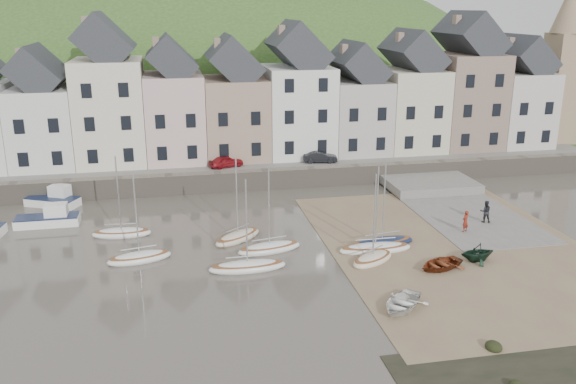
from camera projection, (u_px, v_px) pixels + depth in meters
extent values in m
plane|color=#4A443A|center=(305.00, 261.00, 40.43)|extent=(160.00, 160.00, 0.00)
cube|color=#2F5020|center=(245.00, 146.00, 70.20)|extent=(90.00, 30.00, 1.50)
cube|color=slate|center=(259.00, 163.00, 59.18)|extent=(70.00, 7.00, 0.10)
cube|color=slate|center=(265.00, 179.00, 56.10)|extent=(70.00, 1.20, 1.80)
cube|color=#786149|center=(458.00, 248.00, 42.46)|extent=(18.00, 26.00, 0.06)
cube|color=slate|center=(458.00, 208.00, 50.69)|extent=(8.00, 18.00, 0.12)
ellipsoid|color=#2F5020|center=(196.00, 220.00, 101.05)|extent=(134.40, 84.00, 84.00)
cube|color=silver|center=(46.00, 127.00, 57.65)|extent=(5.80, 8.00, 7.50)
cube|color=gray|center=(20.00, 56.00, 55.41)|extent=(0.60, 0.90, 1.40)
cube|color=beige|center=(111.00, 112.00, 58.42)|extent=(6.40, 8.00, 10.00)
cube|color=gray|center=(85.00, 24.00, 55.70)|extent=(0.60, 0.90, 1.40)
cube|color=#C7A9A5|center=(175.00, 117.00, 59.77)|extent=(5.60, 8.00, 8.50)
cube|color=gray|center=(156.00, 44.00, 57.42)|extent=(0.60, 0.90, 1.40)
cube|color=gray|center=(235.00, 118.00, 60.95)|extent=(6.20, 8.00, 8.00)
cube|color=gray|center=(217.00, 46.00, 58.55)|extent=(0.60, 0.90, 1.40)
cube|color=silver|center=(297.00, 111.00, 62.00)|extent=(6.60, 8.00, 9.00)
cube|color=gray|center=(281.00, 32.00, 59.38)|extent=(0.60, 0.90, 1.40)
cube|color=#B1ABA2|center=(356.00, 116.00, 63.38)|extent=(5.80, 8.00, 7.50)
cube|color=gray|center=(344.00, 51.00, 61.14)|extent=(0.60, 0.90, 1.40)
cube|color=beige|center=(409.00, 109.00, 64.33)|extent=(6.00, 8.00, 8.50)
cube|color=gray|center=(400.00, 39.00, 61.91)|extent=(0.60, 0.90, 1.40)
cube|color=#836B5E|center=(464.00, 101.00, 65.27)|extent=(6.40, 8.00, 10.00)
cube|color=gray|center=(457.00, 22.00, 62.54)|extent=(0.60, 0.90, 1.40)
cube|color=beige|center=(515.00, 108.00, 66.71)|extent=(5.80, 8.00, 8.00)
cube|color=gray|center=(510.00, 44.00, 64.39)|extent=(0.60, 0.90, 1.40)
cube|color=#997F60|center=(561.00, 89.00, 67.12)|extent=(3.50, 3.50, 12.00)
cone|color=#997F60|center=(572.00, 4.00, 64.46)|extent=(4.00, 4.00, 6.00)
ellipsoid|color=white|center=(122.00, 233.00, 44.71)|extent=(4.41, 1.77, 0.84)
ellipsoid|color=brown|center=(121.00, 231.00, 44.64)|extent=(4.06, 1.61, 0.20)
cylinder|color=#B2B5B7|center=(118.00, 194.00, 43.79)|extent=(0.10, 0.10, 5.60)
cylinder|color=#B2B5B7|center=(121.00, 224.00, 44.49)|extent=(2.38, 0.23, 0.08)
ellipsoid|color=white|center=(139.00, 258.00, 40.33)|extent=(4.51, 2.40, 0.84)
ellipsoid|color=brown|center=(139.00, 255.00, 40.27)|extent=(4.15, 2.19, 0.20)
cylinder|color=#B2B5B7|center=(136.00, 214.00, 39.42)|extent=(0.10, 0.10, 5.60)
cylinder|color=#B2B5B7|center=(139.00, 248.00, 40.11)|extent=(2.32, 0.59, 0.08)
ellipsoid|color=beige|center=(238.00, 238.00, 43.92)|extent=(4.23, 3.79, 0.84)
ellipsoid|color=brown|center=(238.00, 235.00, 43.86)|extent=(3.88, 3.47, 0.20)
cylinder|color=#B2B5B7|center=(237.00, 197.00, 43.01)|extent=(0.10, 0.10, 5.60)
cylinder|color=#B2B5B7|center=(238.00, 228.00, 43.70)|extent=(1.86, 1.50, 0.08)
ellipsoid|color=white|center=(247.00, 267.00, 38.96)|extent=(5.07, 1.57, 0.84)
ellipsoid|color=brown|center=(247.00, 264.00, 38.90)|extent=(4.66, 1.43, 0.20)
cylinder|color=#B2B5B7|center=(246.00, 222.00, 38.05)|extent=(0.10, 0.10, 5.60)
cylinder|color=#B2B5B7|center=(247.00, 256.00, 38.74)|extent=(2.78, 0.12, 0.08)
ellipsoid|color=white|center=(269.00, 249.00, 41.94)|extent=(4.79, 2.36, 0.84)
ellipsoid|color=brown|center=(269.00, 246.00, 41.87)|extent=(4.40, 2.15, 0.20)
cylinder|color=#B2B5B7|center=(269.00, 206.00, 41.02)|extent=(0.10, 0.10, 5.60)
cylinder|color=#B2B5B7|center=(269.00, 238.00, 41.72)|extent=(2.49, 0.57, 0.08)
ellipsoid|color=#141E3F|center=(382.00, 243.00, 42.86)|extent=(5.11, 2.28, 0.84)
ellipsoid|color=brown|center=(382.00, 240.00, 42.80)|extent=(4.70, 2.07, 0.20)
cylinder|color=#B2B5B7|center=(384.00, 202.00, 41.94)|extent=(0.10, 0.10, 5.60)
cylinder|color=#B2B5B7|center=(382.00, 233.00, 42.64)|extent=(2.69, 0.52, 0.08)
ellipsoid|color=white|center=(375.00, 249.00, 41.87)|extent=(5.19, 1.55, 0.84)
ellipsoid|color=brown|center=(375.00, 246.00, 41.80)|extent=(4.77, 1.41, 0.20)
cylinder|color=#B2B5B7|center=(377.00, 207.00, 40.95)|extent=(0.10, 0.10, 5.60)
cylinder|color=#B2B5B7|center=(376.00, 239.00, 41.65)|extent=(2.85, 0.11, 0.08)
ellipsoid|color=beige|center=(373.00, 260.00, 40.11)|extent=(3.81, 3.15, 0.84)
ellipsoid|color=brown|center=(373.00, 257.00, 40.04)|extent=(3.49, 2.88, 0.20)
cylinder|color=#B2B5B7|center=(375.00, 216.00, 39.19)|extent=(0.10, 0.10, 5.60)
cylinder|color=#B2B5B7|center=(373.00, 249.00, 39.88)|extent=(1.70, 1.10, 0.08)
cube|color=white|center=(48.00, 221.00, 46.86)|extent=(4.77, 1.72, 0.70)
cube|color=#141E3F|center=(47.00, 216.00, 46.75)|extent=(4.68, 1.77, 0.08)
cube|color=white|center=(56.00, 210.00, 46.74)|extent=(1.67, 1.21, 1.00)
cube|color=white|center=(53.00, 202.00, 51.42)|extent=(4.80, 3.51, 0.70)
cube|color=#141E3F|center=(52.00, 198.00, 51.31)|extent=(4.74, 3.52, 0.08)
cube|color=white|center=(60.00, 191.00, 51.56)|extent=(1.95, 1.77, 1.00)
imported|color=white|center=(402.00, 303.00, 33.82)|extent=(4.07, 4.04, 0.69)
imported|color=black|center=(477.00, 252.00, 40.06)|extent=(2.55, 2.24, 1.27)
imported|color=brown|center=(440.00, 264.00, 39.01)|extent=(3.77, 3.21, 0.66)
imported|color=maroon|center=(465.00, 221.00, 45.09)|extent=(0.71, 0.64, 1.64)
imported|color=black|center=(485.00, 211.00, 47.04)|extent=(1.02, 0.90, 1.75)
imported|color=maroon|center=(226.00, 161.00, 57.45)|extent=(3.52, 2.31, 1.11)
imported|color=black|center=(320.00, 157.00, 59.17)|extent=(3.47, 1.69, 1.09)
cube|color=black|center=(546.00, 375.00, 27.85)|extent=(14.00, 6.00, 0.05)
ellipsoid|color=black|center=(494.00, 347.00, 29.93)|extent=(0.83, 0.91, 0.54)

